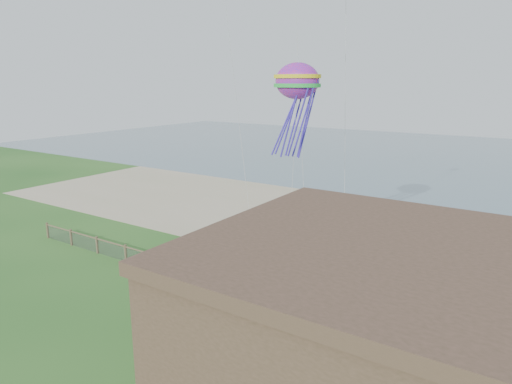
# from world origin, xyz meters

# --- Properties ---
(ground) EXTENTS (160.00, 160.00, 0.00)m
(ground) POSITION_xyz_m (0.00, 0.00, 0.00)
(ground) COLOR #26591E
(ground) RESTS_ON ground
(sand_beach) EXTENTS (72.00, 20.00, 0.02)m
(sand_beach) POSITION_xyz_m (0.00, 22.00, 0.00)
(sand_beach) COLOR tan
(sand_beach) RESTS_ON ground
(ocean) EXTENTS (160.00, 68.00, 0.02)m
(ocean) POSITION_xyz_m (0.00, 66.00, 0.00)
(ocean) COLOR slate
(ocean) RESTS_ON ground
(chainlink_fence) EXTENTS (36.20, 0.20, 1.25)m
(chainlink_fence) POSITION_xyz_m (0.00, 6.00, 0.55)
(chainlink_fence) COLOR brown
(chainlink_fence) RESTS_ON ground
(motel_deck) EXTENTS (15.00, 2.00, 0.50)m
(motel_deck) POSITION_xyz_m (13.00, 5.00, 0.25)
(motel_deck) COLOR brown
(motel_deck) RESTS_ON ground
(picnic_table) EXTENTS (2.10, 1.69, 0.82)m
(picnic_table) POSITION_xyz_m (2.30, 3.77, 0.41)
(picnic_table) COLOR brown
(picnic_table) RESTS_ON ground
(octopus_kite) EXTENTS (3.84, 3.18, 6.81)m
(octopus_kite) POSITION_xyz_m (-0.31, 13.77, 10.26)
(octopus_kite) COLOR #FF285D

